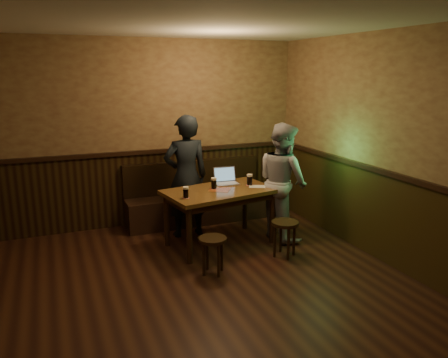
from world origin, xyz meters
TOP-DOWN VIEW (x-y plane):
  - room at (0.00, 0.22)m, footprint 5.04×6.04m
  - bench at (0.78, 2.75)m, footprint 2.20×0.50m
  - pub_table at (0.78, 1.72)m, footprint 1.57×1.06m
  - stool_left at (0.37, 0.92)m, footprint 0.38×0.38m
  - stool_right at (1.40, 1.03)m, footprint 0.39×0.39m
  - pint_left at (0.24, 1.51)m, footprint 0.09×0.09m
  - pint_mid at (0.72, 1.79)m, footprint 0.10×0.10m
  - pint_right at (1.25, 1.78)m, footprint 0.10×0.10m
  - laptop at (0.98, 1.99)m, footprint 0.33×0.28m
  - menu at (1.32, 1.67)m, footprint 0.26×0.23m
  - person_suit at (0.47, 2.23)m, footprint 0.65×0.43m
  - person_grey at (1.70, 1.65)m, footprint 0.70×0.86m

SIDE VIEW (x-z plane):
  - bench at x=0.78m, z-range -0.16..0.79m
  - stool_left at x=0.37m, z-range 0.13..0.57m
  - stool_right at x=1.40m, z-range 0.14..0.61m
  - pub_table at x=0.78m, z-range 0.28..1.07m
  - menu at x=1.32m, z-range 0.78..0.78m
  - person_grey at x=1.70m, z-range 0.00..1.64m
  - laptop at x=0.98m, z-range 0.72..0.95m
  - pint_left at x=0.24m, z-range 0.78..0.92m
  - pint_mid at x=0.72m, z-range 0.78..0.93m
  - pint_right at x=1.25m, z-range 0.78..0.94m
  - person_suit at x=0.47m, z-range 0.00..1.75m
  - room at x=0.00m, z-range -0.22..2.62m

